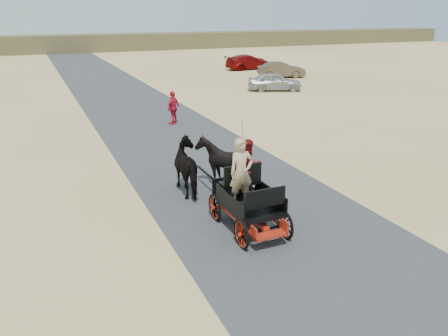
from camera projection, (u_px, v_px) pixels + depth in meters
name	position (u px, v px, depth m)	size (l,w,h in m)	color
ground	(317.00, 258.00, 10.36)	(140.00, 140.00, 0.00)	tan
road	(317.00, 258.00, 10.36)	(6.00, 140.00, 0.01)	#38383A
ridge_far	(66.00, 43.00, 63.31)	(140.00, 6.00, 2.40)	brown
carriage	(248.00, 216.00, 11.69)	(1.30, 2.40, 0.72)	black
horse_left	(190.00, 167.00, 13.89)	(0.91, 2.01, 1.70)	black
horse_right	(222.00, 163.00, 14.31)	(1.37, 1.54, 1.70)	black
driver_man	(241.00, 172.00, 11.23)	(0.66, 0.43, 1.80)	tan
passenger_woman	(249.00, 167.00, 11.93)	(0.77, 0.60, 1.58)	#660C0F
pedestrian	(173.00, 108.00, 22.45)	(1.01, 0.42, 1.73)	red
car_a	(275.00, 81.00, 32.22)	(1.58, 3.93, 1.34)	#B2B2B7
car_b	(281.00, 70.00, 38.67)	(1.44, 4.14, 1.36)	brown
car_c	(248.00, 62.00, 44.21)	(1.97, 4.84, 1.41)	maroon
car_d	(247.00, 60.00, 47.45)	(1.95, 4.24, 1.18)	maroon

